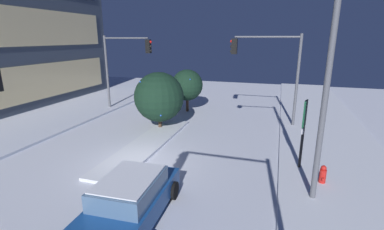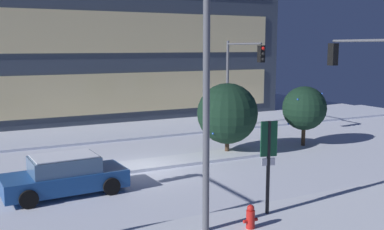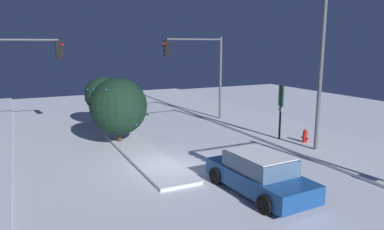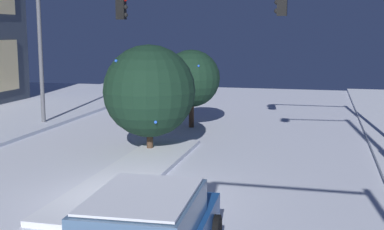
{
  "view_description": "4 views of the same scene",
  "coord_description": "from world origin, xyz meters",
  "px_view_note": "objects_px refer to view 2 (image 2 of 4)",
  "views": [
    {
      "loc": [
        -10.78,
        -6.14,
        5.72
      ],
      "look_at": [
        2.1,
        -2.09,
        1.97
      ],
      "focal_mm": 26.12,
      "sensor_mm": 36.0,
      "label": 1
    },
    {
      "loc": [
        -7.12,
        -18.93,
        5.53
      ],
      "look_at": [
        1.4,
        -2.12,
        2.7
      ],
      "focal_mm": 42.87,
      "sensor_mm": 36.0,
      "label": 2
    },
    {
      "loc": [
        -14.12,
        5.93,
        5.44
      ],
      "look_at": [
        2.13,
        -2.05,
        1.88
      ],
      "focal_mm": 33.71,
      "sensor_mm": 36.0,
      "label": 3
    },
    {
      "loc": [
        -11.55,
        -4.64,
        4.11
      ],
      "look_at": [
        0.37,
        -1.66,
        2.12
      ],
      "focal_mm": 48.54,
      "sensor_mm": 36.0,
      "label": 4
    }
  ],
  "objects_px": {
    "traffic_light_corner_far_right": "(241,69)",
    "fire_hydrant": "(250,219)",
    "street_lamp_arched": "(191,49)",
    "car_near": "(65,176)",
    "traffic_light_corner_near_right": "(372,79)",
    "decorated_tree_median": "(227,113)",
    "parking_info_sign": "(268,156)",
    "decorated_tree_left_of_median": "(304,108)"
  },
  "relations": [
    {
      "from": "fire_hydrant",
      "to": "traffic_light_corner_near_right",
      "type": "bearing_deg",
      "value": 18.8
    },
    {
      "from": "traffic_light_corner_far_right",
      "to": "fire_hydrant",
      "type": "height_order",
      "value": "traffic_light_corner_far_right"
    },
    {
      "from": "fire_hydrant",
      "to": "decorated_tree_median",
      "type": "bearing_deg",
      "value": 62.69
    },
    {
      "from": "traffic_light_corner_near_right",
      "to": "traffic_light_corner_far_right",
      "type": "distance_m",
      "value": 11.06
    },
    {
      "from": "street_lamp_arched",
      "to": "fire_hydrant",
      "type": "xyz_separation_m",
      "value": [
        1.34,
        -1.28,
        -5.04
      ]
    },
    {
      "from": "car_near",
      "to": "traffic_light_corner_far_right",
      "type": "bearing_deg",
      "value": 27.85
    },
    {
      "from": "parking_info_sign",
      "to": "decorated_tree_left_of_median",
      "type": "bearing_deg",
      "value": -31.91
    },
    {
      "from": "parking_info_sign",
      "to": "decorated_tree_median",
      "type": "distance_m",
      "value": 9.01
    },
    {
      "from": "parking_info_sign",
      "to": "decorated_tree_median",
      "type": "bearing_deg",
      "value": -8.74
    },
    {
      "from": "car_near",
      "to": "traffic_light_corner_near_right",
      "type": "height_order",
      "value": "traffic_light_corner_near_right"
    },
    {
      "from": "traffic_light_corner_near_right",
      "to": "decorated_tree_left_of_median",
      "type": "xyz_separation_m",
      "value": [
        1.8,
        6.2,
        -2.06
      ]
    },
    {
      "from": "parking_info_sign",
      "to": "decorated_tree_left_of_median",
      "type": "relative_size",
      "value": 0.95
    },
    {
      "from": "car_near",
      "to": "decorated_tree_median",
      "type": "xyz_separation_m",
      "value": [
        8.88,
        2.89,
        1.4
      ]
    },
    {
      "from": "traffic_light_corner_far_right",
      "to": "fire_hydrant",
      "type": "bearing_deg",
      "value": -31.77
    },
    {
      "from": "decorated_tree_median",
      "to": "decorated_tree_left_of_median",
      "type": "distance_m",
      "value": 4.84
    },
    {
      "from": "decorated_tree_left_of_median",
      "to": "traffic_light_corner_far_right",
      "type": "bearing_deg",
      "value": 102.42
    },
    {
      "from": "decorated_tree_median",
      "to": "traffic_light_corner_near_right",
      "type": "bearing_deg",
      "value": -64.82
    },
    {
      "from": "street_lamp_arched",
      "to": "parking_info_sign",
      "type": "relative_size",
      "value": 2.66
    },
    {
      "from": "car_near",
      "to": "decorated_tree_median",
      "type": "relative_size",
      "value": 1.27
    },
    {
      "from": "fire_hydrant",
      "to": "parking_info_sign",
      "type": "height_order",
      "value": "parking_info_sign"
    },
    {
      "from": "car_near",
      "to": "parking_info_sign",
      "type": "distance_m",
      "value": 7.74
    },
    {
      "from": "traffic_light_corner_near_right",
      "to": "parking_info_sign",
      "type": "relative_size",
      "value": 1.87
    },
    {
      "from": "traffic_light_corner_near_right",
      "to": "car_near",
      "type": "bearing_deg",
      "value": 73.36
    },
    {
      "from": "car_near",
      "to": "decorated_tree_median",
      "type": "height_order",
      "value": "decorated_tree_median"
    },
    {
      "from": "traffic_light_corner_near_right",
      "to": "traffic_light_corner_far_right",
      "type": "xyz_separation_m",
      "value": [
        0.73,
        11.04,
        -0.07
      ]
    },
    {
      "from": "fire_hydrant",
      "to": "decorated_tree_left_of_median",
      "type": "height_order",
      "value": "decorated_tree_left_of_median"
    },
    {
      "from": "car_near",
      "to": "parking_info_sign",
      "type": "height_order",
      "value": "parking_info_sign"
    },
    {
      "from": "fire_hydrant",
      "to": "decorated_tree_left_of_median",
      "type": "xyz_separation_m",
      "value": [
        9.53,
        8.83,
        1.7
      ]
    },
    {
      "from": "fire_hydrant",
      "to": "decorated_tree_median",
      "type": "distance_m",
      "value": 10.37
    },
    {
      "from": "parking_info_sign",
      "to": "fire_hydrant",
      "type": "bearing_deg",
      "value": 137.76
    },
    {
      "from": "traffic_light_corner_far_right",
      "to": "street_lamp_arched",
      "type": "distance_m",
      "value": 15.85
    },
    {
      "from": "traffic_light_corner_near_right",
      "to": "decorated_tree_left_of_median",
      "type": "height_order",
      "value": "traffic_light_corner_near_right"
    },
    {
      "from": "traffic_light_corner_far_right",
      "to": "street_lamp_arched",
      "type": "height_order",
      "value": "street_lamp_arched"
    },
    {
      "from": "car_near",
      "to": "street_lamp_arched",
      "type": "relative_size",
      "value": 0.55
    },
    {
      "from": "parking_info_sign",
      "to": "decorated_tree_median",
      "type": "height_order",
      "value": "decorated_tree_median"
    },
    {
      "from": "traffic_light_corner_near_right",
      "to": "street_lamp_arched",
      "type": "bearing_deg",
      "value": 98.45
    },
    {
      "from": "decorated_tree_left_of_median",
      "to": "decorated_tree_median",
      "type": "bearing_deg",
      "value": 176.93
    },
    {
      "from": "car_near",
      "to": "street_lamp_arched",
      "type": "bearing_deg",
      "value": -62.58
    },
    {
      "from": "street_lamp_arched",
      "to": "fire_hydrant",
      "type": "distance_m",
      "value": 5.37
    },
    {
      "from": "traffic_light_corner_near_right",
      "to": "street_lamp_arched",
      "type": "distance_m",
      "value": 9.26
    },
    {
      "from": "decorated_tree_median",
      "to": "decorated_tree_left_of_median",
      "type": "height_order",
      "value": "decorated_tree_median"
    },
    {
      "from": "car_near",
      "to": "traffic_light_corner_near_right",
      "type": "xyz_separation_m",
      "value": [
        11.92,
        -3.56,
        3.46
      ]
    }
  ]
}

